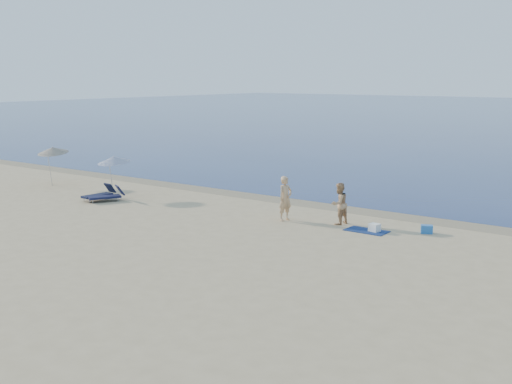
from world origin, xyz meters
TOP-DOWN VIEW (x-y plane):
  - wet_sand_strip at (0.00, 19.40)m, footprint 240.00×1.60m
  - person_left at (1.51, 15.72)m, footprint 0.59×0.77m
  - person_right at (3.69, 16.45)m, footprint 0.81×0.96m
  - beach_towel at (5.18, 16.05)m, footprint 1.67×0.94m
  - white_bag at (5.48, 16.11)m, footprint 0.45×0.41m
  - blue_cooler at (7.22, 17.13)m, footprint 0.54×0.48m
  - umbrella_near at (-8.57, 15.17)m, footprint 1.79×1.81m
  - umbrella_far at (-13.95, 15.47)m, footprint 2.12×2.14m
  - lounger_left at (-8.50, 14.11)m, footprint 0.73×1.77m
  - lounger_right at (-7.84, 14.02)m, footprint 1.30×1.82m

SIDE VIEW (x-z plane):
  - wet_sand_strip at x=0.00m, z-range 0.00..0.00m
  - beach_towel at x=5.18m, z-range 0.00..0.03m
  - blue_cooler at x=7.22m, z-range 0.00..0.32m
  - white_bag at x=5.48m, z-range 0.00..0.34m
  - lounger_left at x=-8.50m, z-range -0.10..0.66m
  - lounger_right at x=-7.84m, z-range -0.11..0.67m
  - person_right at x=3.69m, z-range 0.00..1.74m
  - person_left at x=1.51m, z-range 0.00..1.90m
  - umbrella_near at x=-8.57m, z-range 0.80..2.98m
  - umbrella_far at x=-13.95m, z-range 0.83..3.12m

